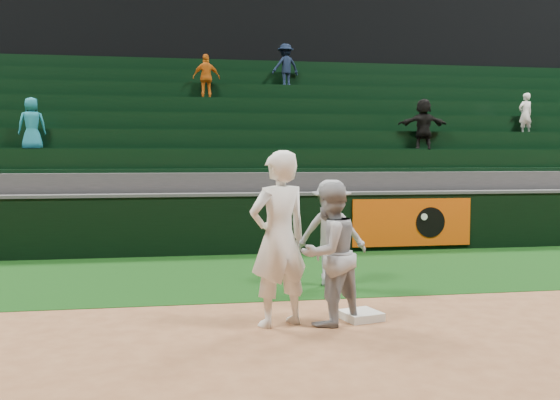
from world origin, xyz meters
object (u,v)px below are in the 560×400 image
at_px(base_coach, 331,233).
at_px(first_baseman, 279,239).
at_px(baserunner, 329,254).
at_px(first_base, 361,315).

bearing_deg(base_coach, first_baseman, 80.89).
relative_size(baserunner, base_coach, 1.04).
relative_size(first_base, base_coach, 0.27).
bearing_deg(baserunner, first_baseman, -34.88).
bearing_deg(first_base, first_baseman, -174.09).
bearing_deg(first_base, baserunner, -161.71).
height_order(baserunner, base_coach, baserunner).
height_order(first_base, first_baseman, first_baseman).
relative_size(first_base, baserunner, 0.26).
relative_size(first_baseman, baserunner, 1.22).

